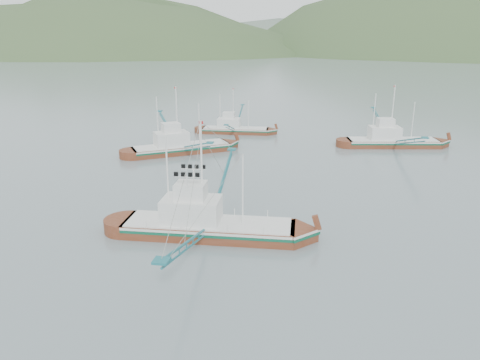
# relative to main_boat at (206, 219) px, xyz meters

# --- Properties ---
(ground) EXTENTS (1200.00, 1200.00, 0.00)m
(ground) POSITION_rel_main_boat_xyz_m (1.99, 0.93, -1.62)
(ground) COLOR slate
(ground) RESTS_ON ground
(main_boat) EXTENTS (15.55, 28.00, 11.32)m
(main_boat) POSITION_rel_main_boat_xyz_m (0.00, 0.00, 0.00)
(main_boat) COLOR #5F2914
(main_boat) RESTS_ON ground
(bg_boat_far) EXTENTS (12.07, 21.69, 8.78)m
(bg_boat_far) POSITION_rel_main_boat_xyz_m (-5.16, 44.77, -0.42)
(bg_boat_far) COLOR #5F2914
(bg_boat_far) RESTS_ON ground
(bg_boat_left) EXTENTS (18.34, 24.37, 10.80)m
(bg_boat_left) POSITION_rel_main_boat_xyz_m (-10.73, 29.03, 0.66)
(bg_boat_left) COLOR #5F2914
(bg_boat_left) RESTS_ON ground
(bg_boat_right) EXTENTS (14.77, 25.84, 10.53)m
(bg_boat_right) POSITION_rel_main_boat_xyz_m (21.58, 38.47, 0.08)
(bg_boat_right) COLOR #5F2914
(bg_boat_right) RESTS_ON ground
(headland_left) EXTENTS (448.00, 308.00, 210.00)m
(headland_left) POSITION_rel_main_boat_xyz_m (-178.01, 360.93, -1.62)
(headland_left) COLOR #375029
(headland_left) RESTS_ON ground
(ridge_distant) EXTENTS (960.00, 400.00, 240.00)m
(ridge_distant) POSITION_rel_main_boat_xyz_m (31.99, 560.93, -1.62)
(ridge_distant) COLOR slate
(ridge_distant) RESTS_ON ground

